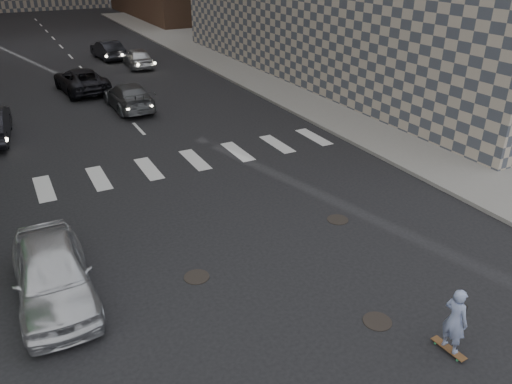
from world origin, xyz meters
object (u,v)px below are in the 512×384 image
(traffic_car_c, at_px, (81,80))
(traffic_car_d, at_px, (138,58))
(skateboarder, at_px, (455,320))
(traffic_car_b, at_px, (129,96))
(silver_sedan, at_px, (52,274))
(traffic_car_e, at_px, (108,50))

(traffic_car_c, distance_m, traffic_car_d, 7.15)
(skateboarder, distance_m, traffic_car_d, 31.62)
(traffic_car_b, bearing_deg, traffic_car_c, -72.45)
(traffic_car_b, xyz_separation_m, traffic_car_d, (3.32, 10.04, 0.01))
(silver_sedan, height_order, traffic_car_b, silver_sedan)
(traffic_car_d, bearing_deg, traffic_car_e, -68.43)
(silver_sedan, bearing_deg, skateboarder, -37.94)
(silver_sedan, height_order, traffic_car_e, silver_sedan)
(skateboarder, bearing_deg, traffic_car_e, 85.25)
(silver_sedan, relative_size, traffic_car_e, 1.03)
(traffic_car_b, height_order, traffic_car_d, traffic_car_d)
(silver_sedan, distance_m, traffic_car_b, 16.65)
(skateboarder, bearing_deg, traffic_car_b, 90.06)
(traffic_car_b, height_order, traffic_car_e, traffic_car_e)
(skateboarder, relative_size, traffic_car_e, 0.39)
(silver_sedan, distance_m, traffic_car_d, 27.22)
(skateboarder, relative_size, traffic_car_d, 0.41)
(silver_sedan, bearing_deg, traffic_car_e, 75.63)
(silver_sedan, xyz_separation_m, traffic_car_d, (9.32, 25.57, -0.06))
(traffic_car_b, bearing_deg, silver_sedan, 67.81)
(traffic_car_b, height_order, traffic_car_c, traffic_car_c)
(silver_sedan, distance_m, traffic_car_e, 30.66)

